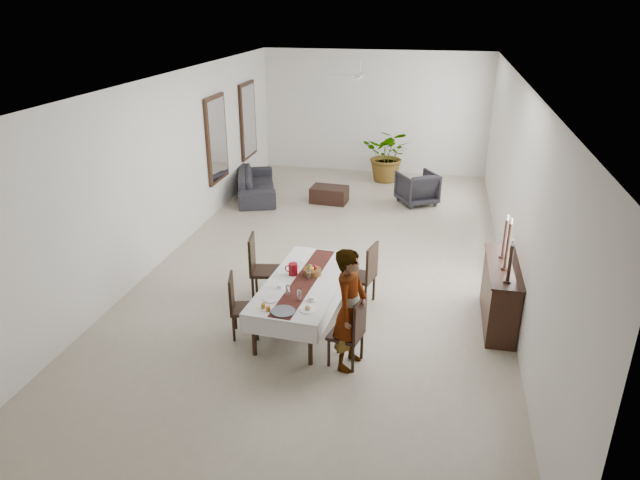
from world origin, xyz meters
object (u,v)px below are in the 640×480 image
Objects in this scene: red_pitcher at (293,269)px; sideboard_body at (500,295)px; sofa at (256,184)px; dining_table_top at (305,283)px; woman at (350,309)px.

sideboard_body is (2.96, 0.41, -0.31)m from red_pitcher.
dining_table_top is at bearing -174.16° from sofa.
dining_table_top is at bearing -35.12° from red_pitcher.
red_pitcher is 0.08× the size of sofa.
sideboard_body reaches higher than sofa.
sideboard_body is (1.95, 1.48, -0.37)m from woman.
sideboard_body is 0.70× the size of sofa.
red_pitcher is 0.11× the size of woman.
woman is 7.15m from sofa.
woman is 2.48m from sideboard_body.
woman is 1.09× the size of sideboard_body.
dining_table_top is at bearing -168.56° from sideboard_body.
red_pitcher reaches higher than sofa.
red_pitcher is 5.74m from sofa.
sideboard_body reaches higher than red_pitcher.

